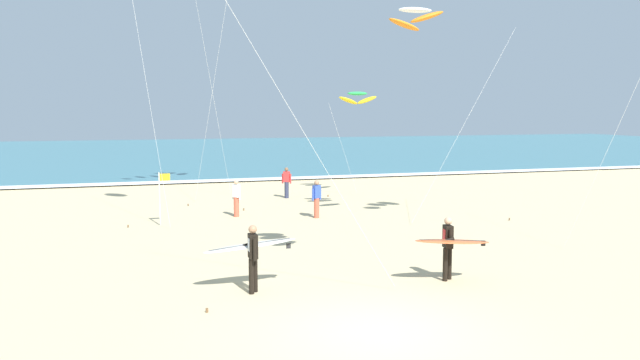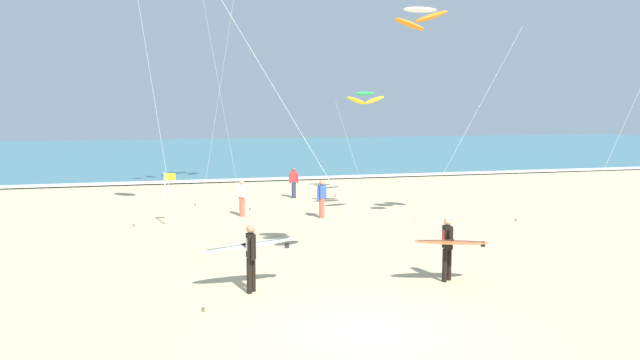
# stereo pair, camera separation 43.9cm
# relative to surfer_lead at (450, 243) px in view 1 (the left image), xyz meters

# --- Properties ---
(ground_plane) EXTENTS (160.00, 160.00, 0.00)m
(ground_plane) POSITION_rel_surfer_lead_xyz_m (-3.27, -3.00, -1.04)
(ground_plane) COLOR #CCB789
(ocean_water) EXTENTS (160.00, 60.00, 0.08)m
(ocean_water) POSITION_rel_surfer_lead_xyz_m (-3.27, 55.19, -1.00)
(ocean_water) COLOR teal
(ocean_water) RESTS_ON ground
(shoreline_foam) EXTENTS (160.00, 1.60, 0.01)m
(shoreline_foam) POSITION_rel_surfer_lead_xyz_m (-3.27, 25.49, -0.96)
(shoreline_foam) COLOR white
(shoreline_foam) RESTS_ON ocean_water
(surfer_lead) EXTENTS (2.06, 1.07, 1.71)m
(surfer_lead) POSITION_rel_surfer_lead_xyz_m (0.00, 0.00, 0.00)
(surfer_lead) COLOR black
(surfer_lead) RESTS_ON ground
(surfer_trailing) EXTENTS (2.37, 0.92, 1.71)m
(surfer_trailing) POSITION_rel_surfer_lead_xyz_m (-5.14, 0.71, 0.01)
(surfer_trailing) COLOR black
(surfer_trailing) RESTS_ON ground
(kite_arc_emerald_far) EXTENTS (2.56, 2.56, 5.49)m
(kite_arc_emerald_far) POSITION_rel_surfer_lead_xyz_m (3.83, 17.06, 4.10)
(kite_arc_emerald_far) COLOR yellow
(kite_arc_emerald_far) RESTS_ON ground
(kite_arc_ivory_extra) EXTENTS (5.08, 2.73, 8.39)m
(kite_arc_ivory_extra) POSITION_rel_surfer_lead_xyz_m (2.68, 7.85, 6.97)
(kite_arc_ivory_extra) COLOR orange
(kite_arc_ivory_extra) RESTS_ON ground
(bystander_white_top) EXTENTS (0.33, 0.43, 1.59)m
(bystander_white_top) POSITION_rel_surfer_lead_xyz_m (-3.57, 11.93, -0.23)
(bystander_white_top) COLOR #D8593F
(bystander_white_top) RESTS_ON ground
(bystander_red_top) EXTENTS (0.44, 0.32, 1.59)m
(bystander_red_top) POSITION_rel_surfer_lead_xyz_m (-0.09, 16.90, -0.23)
(bystander_red_top) COLOR #2D334C
(bystander_red_top) RESTS_ON ground
(bystander_blue_top) EXTENTS (0.46, 0.30, 1.59)m
(bystander_blue_top) POSITION_rel_surfer_lead_xyz_m (-0.40, 10.62, -0.23)
(bystander_blue_top) COLOR #D8593F
(bystander_blue_top) RESTS_ON ground
(lifeguard_flag) EXTENTS (0.45, 0.05, 2.10)m
(lifeguard_flag) POSITION_rel_surfer_lead_xyz_m (-6.74, 10.80, 0.22)
(lifeguard_flag) COLOR silver
(lifeguard_flag) RESTS_ON ground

